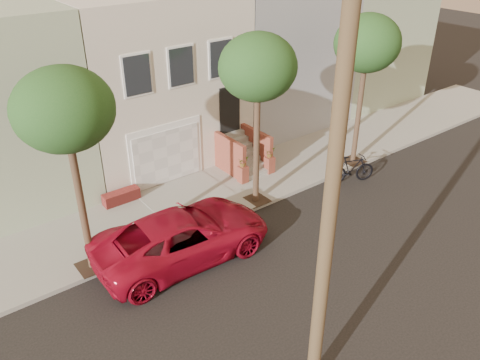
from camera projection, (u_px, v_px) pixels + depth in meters
ground at (308, 265)px, 15.42m from camera, size 90.00×90.00×0.00m
sidewalk at (212, 195)px, 19.11m from camera, size 40.00×3.70×0.15m
house_row at (135, 71)px, 21.45m from camera, size 33.10×11.70×7.00m
tree_left at (64, 111)px, 12.68m from camera, size 2.70×2.57×6.30m
tree_mid at (258, 68)px, 16.12m from camera, size 2.70×2.57×6.30m
tree_right at (367, 44)px, 19.04m from camera, size 2.70×2.57×6.30m
pickup_truck at (183, 236)px, 15.44m from camera, size 5.85×2.88×1.60m
motorcycle at (351, 169)px, 19.86m from camera, size 2.07×1.28×1.21m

